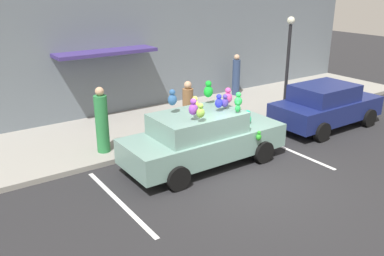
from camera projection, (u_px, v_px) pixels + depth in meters
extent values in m
plane|color=#262628|center=(250.00, 182.00, 10.62)|extent=(60.00, 60.00, 0.00)
cube|color=gray|center=(154.00, 126.00, 14.46)|extent=(24.00, 4.00, 0.15)
cube|color=slate|center=(123.00, 30.00, 15.06)|extent=(24.00, 0.30, 6.40)
cube|color=navy|center=(105.00, 52.00, 14.34)|extent=(3.60, 1.10, 0.12)
cube|color=silver|center=(287.00, 149.00, 12.68)|extent=(0.12, 3.60, 0.01)
cube|color=silver|center=(119.00, 202.00, 9.66)|extent=(0.12, 3.60, 0.01)
cube|color=gray|center=(204.00, 143.00, 11.45)|extent=(4.64, 1.75, 0.68)
cube|color=gray|center=(198.00, 123.00, 11.11)|extent=(2.42, 1.54, 0.56)
cylinder|color=black|center=(224.00, 134.00, 13.01)|extent=(0.64, 0.22, 0.64)
cylinder|color=black|center=(263.00, 152.00, 11.65)|extent=(0.64, 0.22, 0.64)
cylinder|color=black|center=(144.00, 155.00, 11.47)|extent=(0.64, 0.22, 0.64)
cylinder|color=black|center=(178.00, 178.00, 10.11)|extent=(0.64, 0.22, 0.64)
ellipsoid|color=#282FEA|center=(219.00, 103.00, 11.09)|extent=(0.22, 0.18, 0.26)
sphere|color=#282FEA|center=(219.00, 97.00, 11.03)|extent=(0.14, 0.14, 0.14)
ellipsoid|color=purple|center=(193.00, 109.00, 10.34)|extent=(0.25, 0.21, 0.30)
sphere|color=purple|center=(193.00, 102.00, 10.27)|extent=(0.16, 0.16, 0.16)
ellipsoid|color=#E9EC4E|center=(195.00, 105.00, 10.52)|extent=(0.21, 0.17, 0.25)
sphere|color=#E9EC4E|center=(195.00, 99.00, 10.46)|extent=(0.13, 0.13, 0.13)
ellipsoid|color=green|center=(238.00, 108.00, 11.04)|extent=(0.17, 0.14, 0.20)
sphere|color=green|center=(238.00, 104.00, 10.99)|extent=(0.11, 0.11, 0.11)
ellipsoid|color=green|center=(208.00, 92.00, 11.77)|extent=(0.28, 0.23, 0.34)
sphere|color=green|center=(208.00, 84.00, 11.69)|extent=(0.18, 0.18, 0.18)
ellipsoid|color=#99DA4D|center=(201.00, 113.00, 10.26)|extent=(0.22, 0.18, 0.26)
sphere|color=#99DA4D|center=(201.00, 106.00, 10.20)|extent=(0.14, 0.14, 0.14)
ellipsoid|color=#4B36A2|center=(225.00, 103.00, 11.30)|extent=(0.21, 0.18, 0.25)
sphere|color=#4B36A2|center=(225.00, 97.00, 11.24)|extent=(0.14, 0.14, 0.14)
ellipsoid|color=#30609B|center=(172.00, 100.00, 10.87)|extent=(0.26, 0.21, 0.30)
sphere|color=#30609B|center=(172.00, 92.00, 10.80)|extent=(0.16, 0.16, 0.16)
ellipsoid|color=green|center=(259.00, 137.00, 11.27)|extent=(0.16, 0.13, 0.19)
sphere|color=green|center=(259.00, 133.00, 11.23)|extent=(0.10, 0.10, 0.10)
ellipsoid|color=#1EDF85|center=(248.00, 119.00, 11.88)|extent=(0.24, 0.19, 0.28)
sphere|color=#1EDF85|center=(248.00, 113.00, 11.82)|extent=(0.15, 0.15, 0.15)
ellipsoid|color=#2ED655|center=(238.00, 101.00, 11.17)|extent=(0.23, 0.19, 0.27)
sphere|color=#2ED655|center=(238.00, 95.00, 11.10)|extent=(0.15, 0.15, 0.15)
ellipsoid|color=#E948A2|center=(228.00, 98.00, 11.46)|extent=(0.26, 0.21, 0.31)
sphere|color=#E948A2|center=(228.00, 91.00, 11.39)|extent=(0.17, 0.17, 0.17)
ellipsoid|color=#5D45C3|center=(179.00, 142.00, 10.34)|extent=(0.16, 0.13, 0.19)
sphere|color=#5D45C3|center=(178.00, 137.00, 10.29)|extent=(0.10, 0.10, 0.10)
cube|color=navy|center=(326.00, 109.00, 14.43)|extent=(4.09, 1.76, 0.68)
cube|color=navy|center=(324.00, 93.00, 14.11)|extent=(2.13, 1.54, 0.56)
cylinder|color=black|center=(328.00, 106.00, 15.89)|extent=(0.64, 0.22, 0.64)
cylinder|color=black|center=(369.00, 118.00, 14.54)|extent=(0.64, 0.22, 0.64)
cylinder|color=black|center=(282.00, 118.00, 14.54)|extent=(0.64, 0.22, 0.64)
cylinder|color=black|center=(322.00, 132.00, 13.18)|extent=(0.64, 0.22, 0.64)
ellipsoid|color=#9E723D|center=(215.00, 120.00, 14.03)|extent=(0.43, 0.36, 0.54)
sphere|color=#9E723D|center=(215.00, 109.00, 13.90)|extent=(0.30, 0.30, 0.30)
sphere|color=#9E723D|center=(213.00, 107.00, 13.81)|extent=(0.13, 0.13, 0.13)
sphere|color=#9E723D|center=(218.00, 105.00, 13.92)|extent=(0.13, 0.13, 0.13)
cylinder|color=black|center=(287.00, 69.00, 15.34)|extent=(0.12, 0.12, 3.26)
sphere|color=#EAEACC|center=(291.00, 20.00, 14.74)|extent=(0.28, 0.28, 0.28)
cylinder|color=olive|center=(188.00, 110.00, 13.47)|extent=(0.35, 0.35, 1.47)
sphere|color=tan|center=(188.00, 85.00, 13.18)|extent=(0.25, 0.25, 0.25)
cylinder|color=navy|center=(236.00, 77.00, 17.88)|extent=(0.33, 0.33, 1.54)
sphere|color=tan|center=(237.00, 57.00, 17.58)|extent=(0.24, 0.24, 0.24)
cylinder|color=#2C8243|center=(102.00, 124.00, 11.85)|extent=(0.38, 0.38, 1.70)
sphere|color=tan|center=(99.00, 91.00, 11.52)|extent=(0.25, 0.25, 0.25)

